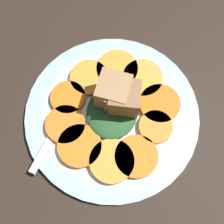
% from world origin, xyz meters
% --- Properties ---
extents(table_slab, '(1.20, 1.20, 0.02)m').
position_xyz_m(table_slab, '(0.00, 0.00, 0.01)').
color(table_slab, black).
rests_on(table_slab, ground).
extents(plate, '(0.27, 0.27, 0.01)m').
position_xyz_m(plate, '(0.00, 0.00, 0.03)').
color(plate, '#99B7D1').
rests_on(plate, table_slab).
extents(carrot_slice_0, '(0.06, 0.06, 0.01)m').
position_xyz_m(carrot_slice_0, '(-0.06, -0.04, 0.04)').
color(carrot_slice_0, orange).
rests_on(carrot_slice_0, plate).
extents(carrot_slice_1, '(0.06, 0.06, 0.01)m').
position_xyz_m(carrot_slice_1, '(-0.02, -0.07, 0.04)').
color(carrot_slice_1, orange).
rests_on(carrot_slice_1, plate).
extents(carrot_slice_2, '(0.06, 0.06, 0.01)m').
position_xyz_m(carrot_slice_2, '(0.03, -0.07, 0.04)').
color(carrot_slice_2, orange).
rests_on(carrot_slice_2, plate).
extents(carrot_slice_3, '(0.07, 0.07, 0.01)m').
position_xyz_m(carrot_slice_3, '(0.06, -0.04, 0.04)').
color(carrot_slice_3, orange).
rests_on(carrot_slice_3, plate).
extents(carrot_slice_4, '(0.07, 0.07, 0.01)m').
position_xyz_m(carrot_slice_4, '(0.07, 0.01, 0.04)').
color(carrot_slice_4, orange).
rests_on(carrot_slice_4, plate).
extents(carrot_slice_5, '(0.07, 0.07, 0.01)m').
position_xyz_m(carrot_slice_5, '(0.06, 0.04, 0.04)').
color(carrot_slice_5, orange).
rests_on(carrot_slice_5, plate).
extents(carrot_slice_6, '(0.05, 0.05, 0.01)m').
position_xyz_m(carrot_slice_6, '(0.02, 0.07, 0.04)').
color(carrot_slice_6, orange).
rests_on(carrot_slice_6, plate).
extents(carrot_slice_7, '(0.06, 0.06, 0.01)m').
position_xyz_m(carrot_slice_7, '(-0.02, 0.07, 0.04)').
color(carrot_slice_7, orange).
rests_on(carrot_slice_7, plate).
extents(carrot_slice_8, '(0.07, 0.07, 0.01)m').
position_xyz_m(carrot_slice_8, '(-0.06, 0.04, 0.04)').
color(carrot_slice_8, orange).
rests_on(carrot_slice_8, plate).
extents(carrot_slice_9, '(0.07, 0.07, 0.01)m').
position_xyz_m(carrot_slice_9, '(-0.08, -0.00, 0.04)').
color(carrot_slice_9, orange).
rests_on(carrot_slice_9, plate).
extents(center_pile, '(0.09, 0.08, 0.06)m').
position_xyz_m(center_pile, '(-0.01, 0.01, 0.06)').
color(center_pile, '#235128').
rests_on(center_pile, plate).
extents(fork, '(0.19, 0.08, 0.00)m').
position_xyz_m(fork, '(0.01, -0.07, 0.03)').
color(fork, silver).
rests_on(fork, plate).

